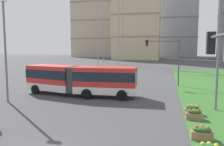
{
  "coord_description": "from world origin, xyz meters",
  "views": [
    {
      "loc": [
        5.49,
        -8.59,
        4.98
      ],
      "look_at": [
        -0.12,
        15.65,
        2.2
      ],
      "focal_mm": 37.72,
      "sensor_mm": 36.0,
      "label": 1
    }
  ],
  "objects_px": {
    "flower_planter_3": "(192,110)",
    "traffic_light_near_right": "(223,89)",
    "flower_planter_1": "(202,133)",
    "articulated_bus": "(80,79)",
    "car_black_sedan": "(90,74)",
    "streetlight_median": "(219,46)",
    "flower_planter_2": "(194,114)",
    "streetlight_left": "(5,47)",
    "apartment_tower_centre": "(177,10)",
    "apartment_tower_west": "(95,14)",
    "traffic_light_far_right": "(167,54)"
  },
  "relations": [
    {
      "from": "traffic_light_near_right",
      "to": "streetlight_median",
      "type": "distance_m",
      "value": 12.65
    },
    {
      "from": "car_black_sedan",
      "to": "flower_planter_3",
      "type": "bearing_deg",
      "value": -51.4
    },
    {
      "from": "flower_planter_2",
      "to": "flower_planter_3",
      "type": "distance_m",
      "value": 1.17
    },
    {
      "from": "traffic_light_near_right",
      "to": "traffic_light_far_right",
      "type": "bearing_deg",
      "value": 93.54
    },
    {
      "from": "car_black_sedan",
      "to": "traffic_light_far_right",
      "type": "distance_m",
      "value": 12.67
    },
    {
      "from": "flower_planter_3",
      "to": "streetlight_median",
      "type": "bearing_deg",
      "value": 41.69
    },
    {
      "from": "flower_planter_1",
      "to": "streetlight_left",
      "type": "bearing_deg",
      "value": 161.01
    },
    {
      "from": "apartment_tower_west",
      "to": "flower_planter_3",
      "type": "bearing_deg",
      "value": -68.98
    },
    {
      "from": "streetlight_left",
      "to": "apartment_tower_west",
      "type": "xyz_separation_m",
      "value": [
        -21.5,
        96.67,
        16.41
      ]
    },
    {
      "from": "flower_planter_3",
      "to": "traffic_light_near_right",
      "type": "height_order",
      "value": "traffic_light_near_right"
    },
    {
      "from": "apartment_tower_west",
      "to": "apartment_tower_centre",
      "type": "height_order",
      "value": "apartment_tower_centre"
    },
    {
      "from": "traffic_light_near_right",
      "to": "articulated_bus",
      "type": "bearing_deg",
      "value": 123.01
    },
    {
      "from": "car_black_sedan",
      "to": "streetlight_left",
      "type": "relative_size",
      "value": 0.49
    },
    {
      "from": "traffic_light_near_right",
      "to": "apartment_tower_centre",
      "type": "bearing_deg",
      "value": 88.64
    },
    {
      "from": "apartment_tower_west",
      "to": "traffic_light_near_right",
      "type": "bearing_deg",
      "value": -71.09
    },
    {
      "from": "articulated_bus",
      "to": "streetlight_median",
      "type": "relative_size",
      "value": 1.3
    },
    {
      "from": "traffic_light_far_right",
      "to": "streetlight_median",
      "type": "height_order",
      "value": "streetlight_median"
    },
    {
      "from": "streetlight_median",
      "to": "car_black_sedan",
      "type": "bearing_deg",
      "value": 135.35
    },
    {
      "from": "apartment_tower_centre",
      "to": "apartment_tower_west",
      "type": "bearing_deg",
      "value": -171.23
    },
    {
      "from": "flower_planter_1",
      "to": "apartment_tower_west",
      "type": "relative_size",
      "value": 0.03
    },
    {
      "from": "car_black_sedan",
      "to": "flower_planter_1",
      "type": "distance_m",
      "value": 25.47
    },
    {
      "from": "flower_planter_3",
      "to": "flower_planter_2",
      "type": "bearing_deg",
      "value": -90.0
    },
    {
      "from": "streetlight_left",
      "to": "flower_planter_2",
      "type": "bearing_deg",
      "value": -6.84
    },
    {
      "from": "car_black_sedan",
      "to": "traffic_light_near_right",
      "type": "height_order",
      "value": "traffic_light_near_right"
    },
    {
      "from": "flower_planter_3",
      "to": "streetlight_median",
      "type": "distance_m",
      "value": 5.29
    },
    {
      "from": "articulated_bus",
      "to": "flower_planter_3",
      "type": "height_order",
      "value": "articulated_bus"
    },
    {
      "from": "apartment_tower_west",
      "to": "traffic_light_far_right",
      "type": "bearing_deg",
      "value": -67.15
    },
    {
      "from": "flower_planter_1",
      "to": "streetlight_median",
      "type": "distance_m",
      "value": 8.15
    },
    {
      "from": "traffic_light_near_right",
      "to": "apartment_tower_centre",
      "type": "xyz_separation_m",
      "value": [
        2.71,
        114.23,
        18.91
      ]
    },
    {
      "from": "flower_planter_3",
      "to": "traffic_light_near_right",
      "type": "distance_m",
      "value": 11.23
    },
    {
      "from": "streetlight_median",
      "to": "flower_planter_2",
      "type": "bearing_deg",
      "value": -123.59
    },
    {
      "from": "car_black_sedan",
      "to": "flower_planter_3",
      "type": "distance_m",
      "value": 21.59
    },
    {
      "from": "articulated_bus",
      "to": "streetlight_left",
      "type": "distance_m",
      "value": 7.59
    },
    {
      "from": "articulated_bus",
      "to": "apartment_tower_centre",
      "type": "xyz_separation_m",
      "value": [
        12.84,
        98.64,
        21.08
      ]
    },
    {
      "from": "flower_planter_1",
      "to": "articulated_bus",
      "type": "bearing_deg",
      "value": 137.53
    },
    {
      "from": "car_black_sedan",
      "to": "traffic_light_far_right",
      "type": "bearing_deg",
      "value": -18.4
    },
    {
      "from": "traffic_light_far_right",
      "to": "apartment_tower_centre",
      "type": "distance_m",
      "value": 92.53
    },
    {
      "from": "apartment_tower_west",
      "to": "apartment_tower_centre",
      "type": "relative_size",
      "value": 0.94
    },
    {
      "from": "car_black_sedan",
      "to": "flower_planter_3",
      "type": "relative_size",
      "value": 4.05
    },
    {
      "from": "articulated_bus",
      "to": "apartment_tower_centre",
      "type": "relative_size",
      "value": 0.26
    },
    {
      "from": "streetlight_median",
      "to": "apartment_tower_west",
      "type": "relative_size",
      "value": 0.22
    },
    {
      "from": "flower_planter_2",
      "to": "apartment_tower_west",
      "type": "distance_m",
      "value": 107.51
    },
    {
      "from": "flower_planter_1",
      "to": "flower_planter_3",
      "type": "relative_size",
      "value": 1.0
    },
    {
      "from": "traffic_light_far_right",
      "to": "traffic_light_near_right",
      "type": "xyz_separation_m",
      "value": [
        1.47,
        -23.7,
        -0.26
      ]
    },
    {
      "from": "articulated_bus",
      "to": "flower_planter_2",
      "type": "bearing_deg",
      "value": -29.96
    },
    {
      "from": "articulated_bus",
      "to": "streetlight_left",
      "type": "bearing_deg",
      "value": -142.41
    },
    {
      "from": "flower_planter_1",
      "to": "apartment_tower_centre",
      "type": "height_order",
      "value": "apartment_tower_centre"
    },
    {
      "from": "flower_planter_2",
      "to": "streetlight_left",
      "type": "xyz_separation_m",
      "value": [
        -15.93,
        1.91,
        4.57
      ]
    },
    {
      "from": "flower_planter_1",
      "to": "flower_planter_2",
      "type": "xyz_separation_m",
      "value": [
        0.0,
        3.57,
        0.0
      ]
    },
    {
      "from": "car_black_sedan",
      "to": "streetlight_median",
      "type": "distance_m",
      "value": 22.03
    }
  ]
}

